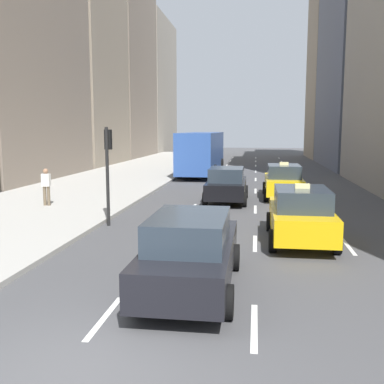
% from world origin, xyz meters
% --- Properties ---
extents(ground_plane, '(160.00, 160.00, 0.00)m').
position_xyz_m(ground_plane, '(0.00, 0.00, 0.00)').
color(ground_plane, '#474749').
extents(sidewalk_left, '(8.00, 66.00, 0.15)m').
position_xyz_m(sidewalk_left, '(-7.00, 27.00, 0.07)').
color(sidewalk_left, '#ADAAA3').
rests_on(sidewalk_left, ground).
extents(lane_markings, '(5.72, 56.00, 0.01)m').
position_xyz_m(lane_markings, '(2.60, 23.00, 0.01)').
color(lane_markings, white).
rests_on(lane_markings, ground).
extents(building_row_left, '(6.00, 72.19, 36.30)m').
position_xyz_m(building_row_left, '(-14.00, 37.34, 13.93)').
color(building_row_left, slate).
rests_on(building_row_left, ground).
extents(taxi_lead, '(2.02, 4.40, 1.87)m').
position_xyz_m(taxi_lead, '(4.00, 8.40, 0.88)').
color(taxi_lead, yellow).
rests_on(taxi_lead, ground).
extents(taxi_second, '(2.02, 4.40, 1.87)m').
position_xyz_m(taxi_second, '(4.00, 17.53, 0.88)').
color(taxi_second, yellow).
rests_on(taxi_second, ground).
extents(sedan_black_near, '(2.02, 4.41, 1.69)m').
position_xyz_m(sedan_black_near, '(1.20, 15.88, 0.86)').
color(sedan_black_near, black).
rests_on(sedan_black_near, ground).
extents(sedan_silver_behind, '(2.02, 4.81, 1.72)m').
position_xyz_m(sedan_silver_behind, '(1.20, 3.69, 0.88)').
color(sedan_silver_behind, black).
rests_on(sedan_silver_behind, ground).
extents(city_bus, '(2.80, 11.61, 3.25)m').
position_xyz_m(city_bus, '(-1.61, 29.42, 1.79)').
color(city_bus, '#2D519E').
rests_on(city_bus, ground).
extents(pedestrian_far_walking, '(0.36, 0.22, 1.65)m').
position_xyz_m(pedestrian_far_walking, '(-6.61, 12.89, 1.07)').
color(pedestrian_far_walking, brown).
rests_on(pedestrian_far_walking, sidewalk_left).
extents(traffic_light_pole, '(0.24, 0.42, 3.60)m').
position_xyz_m(traffic_light_pole, '(-2.75, 9.96, 2.41)').
color(traffic_light_pole, black).
rests_on(traffic_light_pole, ground).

